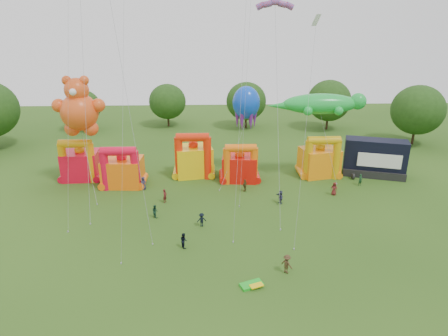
{
  "coord_description": "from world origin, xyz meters",
  "views": [
    {
      "loc": [
        0.53,
        -25.54,
        22.21
      ],
      "look_at": [
        2.1,
        18.0,
        5.56
      ],
      "focal_mm": 32.0,
      "sensor_mm": 36.0,
      "label": 1
    }
  ],
  "objects_px": {
    "teddy_bear_kite": "(84,137)",
    "gecko_kite": "(324,121)",
    "stage_trailer": "(375,158)",
    "spectator_4": "(245,185)",
    "octopus_kite": "(237,142)",
    "spectator_0": "(143,183)",
    "bouncy_castle_0": "(81,163)",
    "bouncy_castle_2": "(194,159)"
  },
  "relations": [
    {
      "from": "bouncy_castle_0",
      "to": "bouncy_castle_2",
      "type": "distance_m",
      "value": 16.2
    },
    {
      "from": "bouncy_castle_0",
      "to": "spectator_4",
      "type": "relative_size",
      "value": 3.64
    },
    {
      "from": "teddy_bear_kite",
      "to": "octopus_kite",
      "type": "height_order",
      "value": "teddy_bear_kite"
    },
    {
      "from": "spectator_4",
      "to": "stage_trailer",
      "type": "bearing_deg",
      "value": 144.32
    },
    {
      "from": "stage_trailer",
      "to": "spectator_0",
      "type": "height_order",
      "value": "stage_trailer"
    },
    {
      "from": "stage_trailer",
      "to": "gecko_kite",
      "type": "relative_size",
      "value": 0.67
    },
    {
      "from": "teddy_bear_kite",
      "to": "spectator_0",
      "type": "height_order",
      "value": "teddy_bear_kite"
    },
    {
      "from": "bouncy_castle_0",
      "to": "octopus_kite",
      "type": "xyz_separation_m",
      "value": [
        22.38,
        -0.49,
        3.1
      ]
    },
    {
      "from": "bouncy_castle_2",
      "to": "stage_trailer",
      "type": "bearing_deg",
      "value": -1.79
    },
    {
      "from": "bouncy_castle_0",
      "to": "gecko_kite",
      "type": "distance_m",
      "value": 34.95
    },
    {
      "from": "octopus_kite",
      "to": "spectator_0",
      "type": "xyz_separation_m",
      "value": [
        -12.9,
        -3.61,
        -4.6
      ]
    },
    {
      "from": "bouncy_castle_0",
      "to": "bouncy_castle_2",
      "type": "height_order",
      "value": "bouncy_castle_2"
    },
    {
      "from": "stage_trailer",
      "to": "spectator_4",
      "type": "distance_m",
      "value": 20.33
    },
    {
      "from": "gecko_kite",
      "to": "spectator_0",
      "type": "bearing_deg",
      "value": -172.95
    },
    {
      "from": "bouncy_castle_2",
      "to": "octopus_kite",
      "type": "height_order",
      "value": "octopus_kite"
    },
    {
      "from": "stage_trailer",
      "to": "spectator_4",
      "type": "xyz_separation_m",
      "value": [
        -19.56,
        -5.24,
        -1.78
      ]
    },
    {
      "from": "teddy_bear_kite",
      "to": "gecko_kite",
      "type": "height_order",
      "value": "teddy_bear_kite"
    },
    {
      "from": "stage_trailer",
      "to": "octopus_kite",
      "type": "relative_size",
      "value": 0.71
    },
    {
      "from": "bouncy_castle_0",
      "to": "spectator_0",
      "type": "height_order",
      "value": "bouncy_castle_0"
    },
    {
      "from": "bouncy_castle_0",
      "to": "spectator_0",
      "type": "bearing_deg",
      "value": -23.38
    },
    {
      "from": "spectator_0",
      "to": "gecko_kite",
      "type": "bearing_deg",
      "value": 14.68
    },
    {
      "from": "octopus_kite",
      "to": "spectator_4",
      "type": "height_order",
      "value": "octopus_kite"
    },
    {
      "from": "bouncy_castle_0",
      "to": "spectator_4",
      "type": "xyz_separation_m",
      "value": [
        23.26,
        -5.23,
        -1.54
      ]
    },
    {
      "from": "teddy_bear_kite",
      "to": "spectator_0",
      "type": "relative_size",
      "value": 8.3
    },
    {
      "from": "stage_trailer",
      "to": "teddy_bear_kite",
      "type": "bearing_deg",
      "value": -175.08
    },
    {
      "from": "bouncy_castle_2",
      "to": "spectator_0",
      "type": "height_order",
      "value": "bouncy_castle_2"
    },
    {
      "from": "gecko_kite",
      "to": "teddy_bear_kite",
      "type": "bearing_deg",
      "value": -175.61
    },
    {
      "from": "bouncy_castle_0",
      "to": "gecko_kite",
      "type": "bearing_deg",
      "value": -1.69
    },
    {
      "from": "bouncy_castle_0",
      "to": "stage_trailer",
      "type": "relative_size",
      "value": 0.68
    },
    {
      "from": "gecko_kite",
      "to": "spectator_0",
      "type": "height_order",
      "value": "gecko_kite"
    },
    {
      "from": "stage_trailer",
      "to": "spectator_4",
      "type": "relative_size",
      "value": 5.32
    },
    {
      "from": "gecko_kite",
      "to": "spectator_4",
      "type": "distance_m",
      "value": 14.17
    },
    {
      "from": "spectator_0",
      "to": "teddy_bear_kite",
      "type": "bearing_deg",
      "value": -177.04
    },
    {
      "from": "stage_trailer",
      "to": "gecko_kite",
      "type": "xyz_separation_m",
      "value": [
        -8.42,
        -1.03,
        5.89
      ]
    },
    {
      "from": "bouncy_castle_2",
      "to": "teddy_bear_kite",
      "type": "xyz_separation_m",
      "value": [
        -14.06,
        -4.33,
        4.78
      ]
    },
    {
      "from": "teddy_bear_kite",
      "to": "gecko_kite",
      "type": "bearing_deg",
      "value": 4.39
    },
    {
      "from": "teddy_bear_kite",
      "to": "spectator_0",
      "type": "bearing_deg",
      "value": -4.67
    },
    {
      "from": "stage_trailer",
      "to": "teddy_bear_kite",
      "type": "relative_size",
      "value": 0.61
    },
    {
      "from": "gecko_kite",
      "to": "octopus_kite",
      "type": "bearing_deg",
      "value": 177.48
    },
    {
      "from": "stage_trailer",
      "to": "spectator_4",
      "type": "bearing_deg",
      "value": -165.0
    },
    {
      "from": "octopus_kite",
      "to": "spectator_0",
      "type": "relative_size",
      "value": 7.14
    },
    {
      "from": "spectator_4",
      "to": "teddy_bear_kite",
      "type": "bearing_deg",
      "value": -55.38
    }
  ]
}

